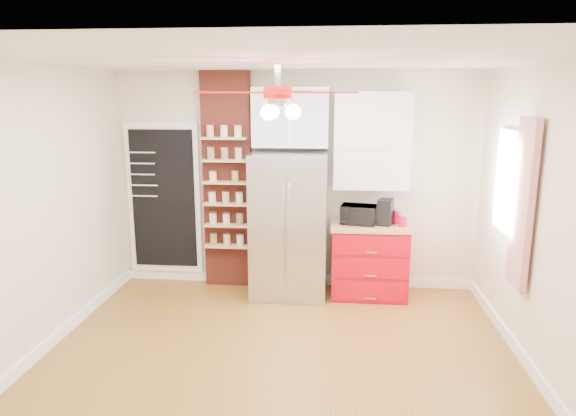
# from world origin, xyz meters

# --- Properties ---
(floor) EXTENTS (4.50, 4.50, 0.00)m
(floor) POSITION_xyz_m (0.00, 0.00, 0.00)
(floor) COLOR brown
(floor) RESTS_ON ground
(ceiling) EXTENTS (4.50, 4.50, 0.00)m
(ceiling) POSITION_xyz_m (0.00, 0.00, 2.70)
(ceiling) COLOR white
(ceiling) RESTS_ON wall_back
(wall_back) EXTENTS (4.50, 0.02, 2.70)m
(wall_back) POSITION_xyz_m (0.00, 2.00, 1.35)
(wall_back) COLOR beige
(wall_back) RESTS_ON floor
(wall_front) EXTENTS (4.50, 0.02, 2.70)m
(wall_front) POSITION_xyz_m (0.00, -2.00, 1.35)
(wall_front) COLOR beige
(wall_front) RESTS_ON floor
(wall_left) EXTENTS (0.02, 4.00, 2.70)m
(wall_left) POSITION_xyz_m (-2.25, 0.00, 1.35)
(wall_left) COLOR beige
(wall_left) RESTS_ON floor
(wall_right) EXTENTS (0.02, 4.00, 2.70)m
(wall_right) POSITION_xyz_m (2.25, 0.00, 1.35)
(wall_right) COLOR beige
(wall_right) RESTS_ON floor
(chalkboard) EXTENTS (0.95, 0.05, 1.95)m
(chalkboard) POSITION_xyz_m (-1.70, 1.96, 1.10)
(chalkboard) COLOR white
(chalkboard) RESTS_ON wall_back
(brick_pillar) EXTENTS (0.60, 0.16, 2.70)m
(brick_pillar) POSITION_xyz_m (-0.85, 1.92, 1.35)
(brick_pillar) COLOR maroon
(brick_pillar) RESTS_ON floor
(fridge) EXTENTS (0.90, 0.70, 1.75)m
(fridge) POSITION_xyz_m (-0.05, 1.63, 0.88)
(fridge) COLOR silver
(fridge) RESTS_ON floor
(upper_glass_cabinet) EXTENTS (0.90, 0.35, 0.70)m
(upper_glass_cabinet) POSITION_xyz_m (-0.05, 1.82, 2.15)
(upper_glass_cabinet) COLOR white
(upper_glass_cabinet) RESTS_ON wall_back
(red_cabinet) EXTENTS (0.94, 0.64, 0.90)m
(red_cabinet) POSITION_xyz_m (0.92, 1.68, 0.45)
(red_cabinet) COLOR #B00413
(red_cabinet) RESTS_ON floor
(upper_shelf_unit) EXTENTS (0.90, 0.30, 1.15)m
(upper_shelf_unit) POSITION_xyz_m (0.92, 1.85, 1.88)
(upper_shelf_unit) COLOR white
(upper_shelf_unit) RESTS_ON wall_back
(window) EXTENTS (0.04, 0.75, 1.05)m
(window) POSITION_xyz_m (2.23, 0.90, 1.55)
(window) COLOR white
(window) RESTS_ON wall_right
(curtain) EXTENTS (0.06, 0.40, 1.55)m
(curtain) POSITION_xyz_m (2.18, 0.35, 1.45)
(curtain) COLOR red
(curtain) RESTS_ON wall_right
(ceiling_fan) EXTENTS (1.40, 1.40, 0.44)m
(ceiling_fan) POSITION_xyz_m (0.00, 0.00, 2.42)
(ceiling_fan) COLOR silver
(ceiling_fan) RESTS_ON ceiling
(toaster_oven) EXTENTS (0.45, 0.35, 0.23)m
(toaster_oven) POSITION_xyz_m (0.78, 1.67, 1.01)
(toaster_oven) COLOR black
(toaster_oven) RESTS_ON red_cabinet
(coffee_maker) EXTENTS (0.22, 0.25, 0.31)m
(coffee_maker) POSITION_xyz_m (1.09, 1.66, 1.05)
(coffee_maker) COLOR black
(coffee_maker) RESTS_ON red_cabinet
(canister_left) EXTENTS (0.11, 0.11, 0.13)m
(canister_left) POSITION_xyz_m (1.29, 1.58, 0.97)
(canister_left) COLOR #A7092C
(canister_left) RESTS_ON red_cabinet
(canister_right) EXTENTS (0.13, 0.13, 0.15)m
(canister_right) POSITION_xyz_m (1.24, 1.73, 0.98)
(canister_right) COLOR #B40A24
(canister_right) RESTS_ON red_cabinet
(pantry_jar_oats) EXTENTS (0.12, 0.12, 0.12)m
(pantry_jar_oats) POSITION_xyz_m (-1.00, 1.76, 1.43)
(pantry_jar_oats) COLOR beige
(pantry_jar_oats) RESTS_ON brick_pillar
(pantry_jar_beans) EXTENTS (0.09, 0.09, 0.12)m
(pantry_jar_beans) POSITION_xyz_m (-0.72, 1.76, 1.43)
(pantry_jar_beans) COLOR #9A854E
(pantry_jar_beans) RESTS_ON brick_pillar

